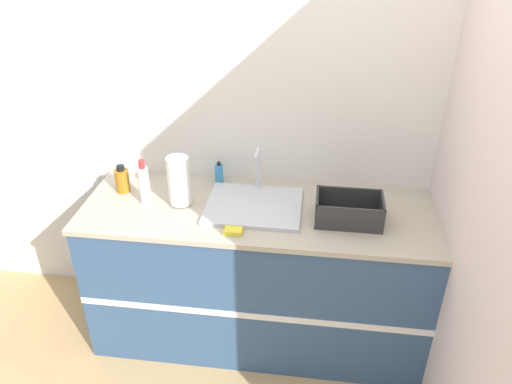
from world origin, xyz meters
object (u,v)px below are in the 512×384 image
at_px(paper_towel_roll, 179,181).
at_px(sink, 254,204).
at_px(dish_rack, 349,212).
at_px(soap_dispenser, 219,174).
at_px(bottle_amber, 122,180).
at_px(bottle_white_spray, 144,184).

bearing_deg(paper_towel_roll, sink, 3.20).
bearing_deg(sink, paper_towel_roll, -176.80).
xyz_separation_m(dish_rack, soap_dispenser, (-0.74, 0.31, 0.01)).
bearing_deg(dish_rack, sink, 172.28).
xyz_separation_m(sink, bottle_amber, (-0.76, 0.07, 0.05)).
bearing_deg(paper_towel_roll, bottle_white_spray, -176.88).
bearing_deg(bottle_white_spray, sink, 3.17).
bearing_deg(bottle_amber, soap_dispenser, 17.33).
bearing_deg(soap_dispenser, sink, -44.96).
distance_m(sink, soap_dispenser, 0.34).
distance_m(dish_rack, bottle_amber, 1.27).
height_order(bottle_amber, bottle_white_spray, bottle_white_spray).
bearing_deg(soap_dispenser, paper_towel_roll, -122.17).
bearing_deg(bottle_amber, dish_rack, -6.39).
distance_m(paper_towel_roll, bottle_amber, 0.38).
relative_size(dish_rack, soap_dispenser, 2.52).
relative_size(bottle_white_spray, soap_dispenser, 1.92).
bearing_deg(paper_towel_roll, dish_rack, -2.89).
xyz_separation_m(sink, paper_towel_roll, (-0.40, -0.02, 0.13)).
xyz_separation_m(dish_rack, bottle_amber, (-1.26, 0.14, 0.02)).
bearing_deg(bottle_amber, sink, -5.50).
bearing_deg(sink, bottle_white_spray, -176.83).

